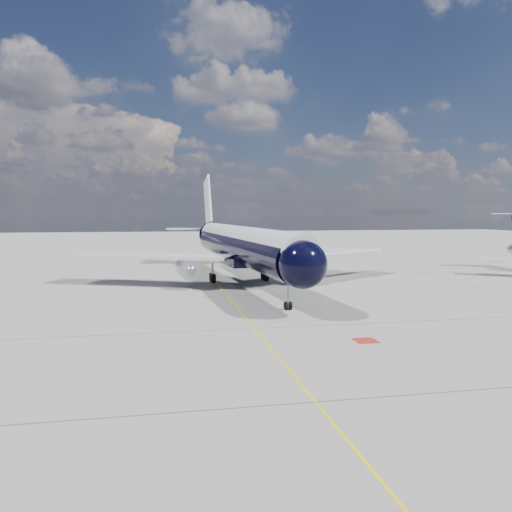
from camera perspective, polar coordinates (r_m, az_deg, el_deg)
The scene contains 4 objects.
ground at distance 72.41m, azimuth -5.38°, elevation -1.98°, with size 320.00×320.00×0.00m, color gray.
taxiway_centerline at distance 67.47m, azimuth -4.96°, elevation -2.49°, with size 0.16×160.00×0.01m, color yellow.
red_marking at distance 35.52m, azimuth 12.42°, elevation -9.43°, with size 1.60×1.60×0.01m, color maroon.
main_airliner at distance 63.12m, azimuth -1.93°, elevation 1.30°, with size 43.02×52.50×15.16m.
Camera 1 is at (-7.02, -41.53, 8.79)m, focal length 35.00 mm.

